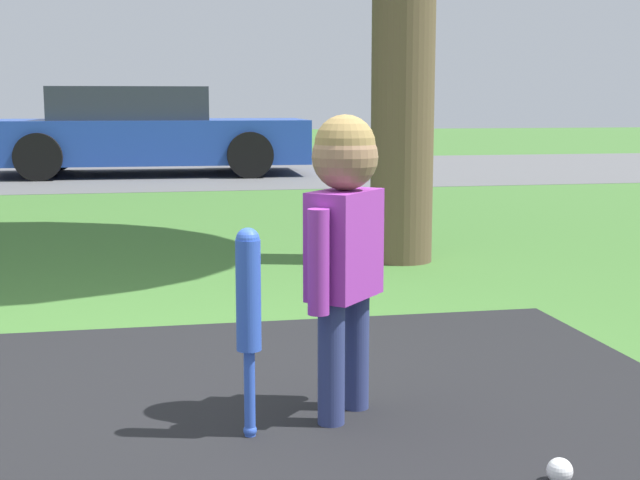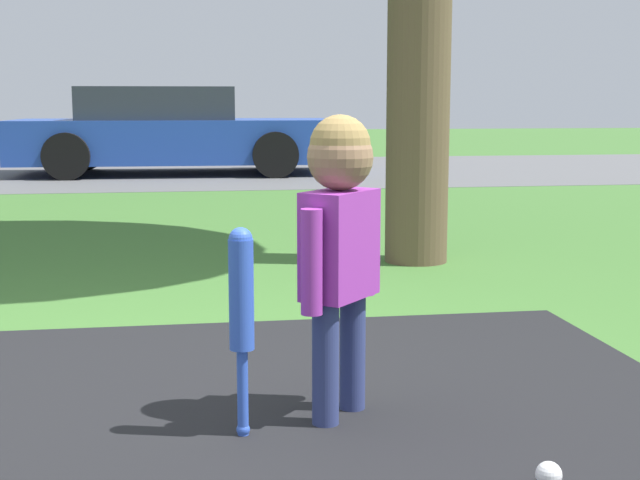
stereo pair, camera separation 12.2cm
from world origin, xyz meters
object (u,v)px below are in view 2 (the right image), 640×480
Objects in this scene: baseball_bat at (241,303)px; parked_car at (171,133)px; child at (340,224)px; sports_ball at (549,475)px.

parked_car reaches higher than baseball_bat.
sports_ball is at bearing -102.70° from child.
parked_car is at bearing 44.28° from child.
child is 0.22× the size of parked_car.
parked_car reaches higher than child.
baseball_bat is (-0.32, -0.12, -0.21)m from child.
child reaches higher than baseball_bat.
child is at bearing 20.50° from baseball_bat.
sports_ball is 10.82m from parked_car.
sports_ball is at bearing -32.62° from baseball_bat.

